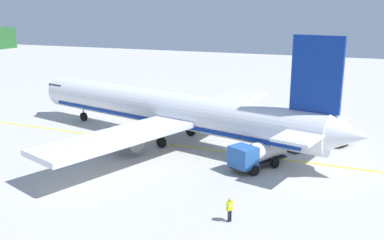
% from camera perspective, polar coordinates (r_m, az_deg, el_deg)
% --- Properties ---
extents(airliner_foreground, '(34.38, 41.29, 11.90)m').
position_cam_1_polar(airliner_foreground, '(46.34, -2.99, 1.35)').
color(airliner_foreground, silver).
rests_on(airliner_foreground, ground).
extents(service_truck_fuel, '(4.20, 5.99, 2.55)m').
position_cam_1_polar(service_truck_fuel, '(48.30, 17.29, -1.12)').
color(service_truck_fuel, silver).
rests_on(service_truck_fuel, ground).
extents(service_truck_baggage, '(6.32, 4.53, 2.40)m').
position_cam_1_polar(service_truck_baggage, '(39.12, 8.83, -4.36)').
color(service_truck_baggage, '#2659A5').
rests_on(service_truck_baggage, ground).
extents(cargo_container_near, '(2.31, 2.31, 1.95)m').
position_cam_1_polar(cargo_container_near, '(44.51, 13.54, -2.90)').
color(cargo_container_near, '#333338').
rests_on(cargo_container_near, ground).
extents(crew_marshaller, '(0.62, 0.32, 1.66)m').
position_cam_1_polar(crew_marshaller, '(51.87, 14.97, -0.45)').
color(crew_marshaller, '#191E33').
rests_on(crew_marshaller, ground).
extents(crew_loader_left, '(0.56, 0.43, 1.74)m').
position_cam_1_polar(crew_loader_left, '(29.43, 5.06, -11.58)').
color(crew_loader_left, '#191E33').
rests_on(crew_loader_left, ground).
extents(apron_guide_line, '(0.30, 60.00, 0.01)m').
position_cam_1_polar(apron_guide_line, '(44.18, 1.41, -3.87)').
color(apron_guide_line, yellow).
rests_on(apron_guide_line, ground).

